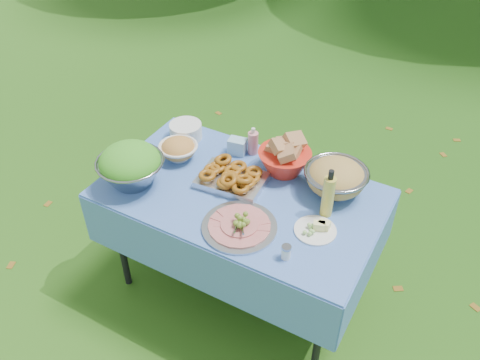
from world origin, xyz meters
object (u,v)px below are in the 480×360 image
bread_bowl (285,157)px  pasta_bowl_steel (336,177)px  oil_bottle (328,193)px  salad_bowl (130,165)px  charcuterie_platter (239,221)px  picnic_table (241,242)px  plate_stack (186,131)px

bread_bowl → pasta_bowl_steel: bread_bowl is taller
pasta_bowl_steel → oil_bottle: size_ratio=1.21×
salad_bowl → charcuterie_platter: salad_bowl is taller
picnic_table → salad_bowl: (-0.54, -0.21, 0.50)m
charcuterie_platter → pasta_bowl_steel: bearing=58.6°
pasta_bowl_steel → charcuterie_platter: size_ratio=0.90×
plate_stack → charcuterie_platter: 0.84m
plate_stack → bread_bowl: bearing=-0.7°
picnic_table → oil_bottle: bearing=7.7°
charcuterie_platter → picnic_table: bearing=117.9°
salad_bowl → picnic_table: bearing=21.5°
picnic_table → oil_bottle: 0.69m
pasta_bowl_steel → oil_bottle: oil_bottle is taller
picnic_table → bread_bowl: 0.56m
picnic_table → salad_bowl: salad_bowl is taller
oil_bottle → picnic_table: bearing=-172.3°
salad_bowl → plate_stack: size_ratio=1.84×
oil_bottle → charcuterie_platter: bearing=-137.9°
bread_bowl → oil_bottle: size_ratio=1.07×
plate_stack → pasta_bowl_steel: bearing=-1.6°
bread_bowl → oil_bottle: bearing=-32.7°
picnic_table → plate_stack: (-0.53, 0.28, 0.43)m
bread_bowl → oil_bottle: (0.33, -0.21, 0.04)m
plate_stack → pasta_bowl_steel: size_ratio=0.58×
plate_stack → pasta_bowl_steel: pasta_bowl_steel is taller
picnic_table → charcuterie_platter: charcuterie_platter is taller
picnic_table → oil_bottle: size_ratio=5.33×
bread_bowl → picnic_table: bearing=-113.7°
salad_bowl → oil_bottle: (1.00, 0.27, 0.02)m
pasta_bowl_steel → picnic_table: bearing=-149.1°
plate_stack → oil_bottle: bearing=-12.6°
charcuterie_platter → bread_bowl: bearing=90.5°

